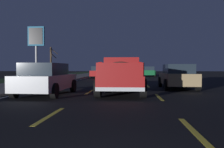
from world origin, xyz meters
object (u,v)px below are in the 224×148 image
object	(u,v)px
pickup_truck	(121,74)
sedan_silver	(47,79)
sedan_green	(148,71)
gas_price_sign	(36,40)
sedan_red	(99,72)
sedan_tan	(177,76)
bare_tree_far	(51,61)

from	to	relation	value
pickup_truck	sedan_silver	world-z (taller)	pickup_truck
sedan_green	gas_price_sign	xyz separation A→B (m)	(-10.11, 13.49, 3.71)
sedan_green	sedan_red	world-z (taller)	same
pickup_truck	sedan_green	size ratio (longest dim) A/B	1.23
sedan_silver	sedan_tan	bearing A→B (deg)	-60.30
sedan_red	gas_price_sign	world-z (taller)	gas_price_sign
pickup_truck	sedan_silver	size ratio (longest dim) A/B	1.23
sedan_red	bare_tree_far	xyz separation A→B (m)	(6.85, 8.77, 1.74)
sedan_green	sedan_silver	bearing A→B (deg)	164.70
sedan_tan	gas_price_sign	bearing A→B (deg)	51.17
sedan_tan	sedan_red	bearing A→B (deg)	24.31
sedan_silver	bare_tree_far	bearing A→B (deg)	18.29
sedan_silver	gas_price_sign	size ratio (longest dim) A/B	0.74
pickup_truck	gas_price_sign	xyz separation A→B (m)	(14.02, 10.21, 3.51)
sedan_silver	sedan_red	bearing A→B (deg)	0.02
sedan_tan	sedan_silver	distance (m)	8.14
pickup_truck	sedan_red	distance (m)	19.02
gas_price_sign	pickup_truck	bearing A→B (deg)	-143.92
sedan_silver	sedan_green	bearing A→B (deg)	-15.30
pickup_truck	sedan_green	world-z (taller)	pickup_truck
sedan_green	sedan_tan	distance (m)	21.13
sedan_silver	pickup_truck	bearing A→B (deg)	-74.07
gas_price_sign	sedan_green	bearing A→B (deg)	-53.14
sedan_green	gas_price_sign	world-z (taller)	gas_price_sign
sedan_red	sedan_silver	size ratio (longest dim) A/B	0.99
pickup_truck	sedan_green	xyz separation A→B (m)	(24.13, -3.28, -0.20)
sedan_red	sedan_silver	world-z (taller)	same
pickup_truck	sedan_red	bearing A→B (deg)	10.95
sedan_green	sedan_tan	world-z (taller)	same
sedan_tan	sedan_silver	world-z (taller)	same
sedan_red	gas_price_sign	bearing A→B (deg)	125.20
pickup_truck	sedan_tan	size ratio (longest dim) A/B	1.23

